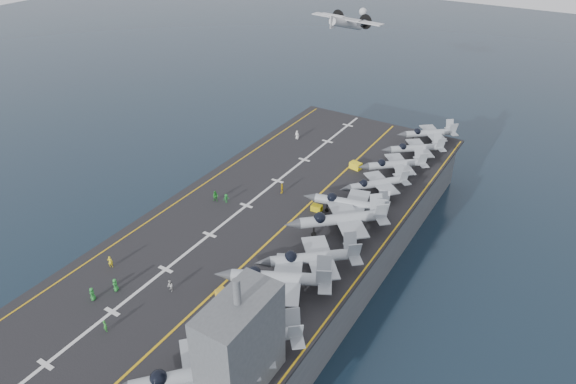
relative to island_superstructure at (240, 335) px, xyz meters
The scene contains 31 objects.
ground 38.02m from the island_superstructure, 116.57° to the left, with size 500.00×500.00×0.00m, color #142135.
hull 35.94m from the island_superstructure, 116.57° to the left, with size 36.00×90.00×10.00m, color #56595E.
flight_deck 34.41m from the island_superstructure, 116.57° to the left, with size 38.00×92.00×0.40m, color black.
foul_line 33.17m from the island_superstructure, 111.80° to the left, with size 0.35×90.00×0.02m, color gold.
landing_centerline 37.38m from the island_superstructure, 124.99° to the left, with size 0.50×90.00×0.02m, color silver.
deck_edge_port 44.50m from the island_superstructure, 136.85° to the left, with size 0.25×90.00×0.02m, color gold.
deck_edge_stbd 31.12m from the island_superstructure, 83.35° to the left, with size 0.25×90.00×0.02m, color gold.
island_superstructure is the anchor object (origin of this frame).
fighter_jet_0 7.08m from the island_superstructure, 137.21° to the right, with size 18.72×19.05×5.57m, color #9CA5AC, non-canonical shape.
fighter_jet_1 6.75m from the island_superstructure, 113.20° to the left, with size 17.00×16.37×4.94m, color #949BA2, non-canonical shape.
fighter_jet_2 15.98m from the island_superstructure, 106.31° to the left, with size 19.00×16.65×5.53m, color #9298A2, non-canonical shape.
fighter_jet_3 21.66m from the island_superstructure, 97.13° to the left, with size 17.99×17.46×5.24m, color #919BA2, non-canonical shape.
fighter_jet_4 31.97m from the island_superstructure, 96.30° to the left, with size 19.36×18.99×5.66m, color gray, non-canonical shape.
fighter_jet_5 37.28m from the island_superstructure, 96.91° to the left, with size 16.35×12.86×5.01m, color #8F979F, non-canonical shape.
fighter_jet_6 46.04m from the island_superstructure, 94.28° to the left, with size 14.86×15.34×4.46m, color gray, non-canonical shape.
fighter_jet_7 54.38m from the island_superstructure, 93.45° to the left, with size 15.77×15.39×4.60m, color #949CA4, non-canonical shape.
fighter_jet_8 63.00m from the island_superstructure, 92.19° to the left, with size 15.38×14.77×4.46m, color #919AA1, non-canonical shape.
tow_cart_a 15.56m from the island_superstructure, 136.75° to the left, with size 2.36×1.92×1.22m, color gold, non-canonical shape.
tow_cart_b 37.03m from the island_superstructure, 105.79° to the left, with size 1.88×1.29×1.08m, color gold, non-canonical shape.
tow_cart_c 53.57m from the island_superstructure, 101.56° to the left, with size 2.39×1.78×1.31m, color yellow, non-canonical shape.
crew_0 25.74m from the island_superstructure, behind, with size 1.25×1.41×1.97m, color #268C33.
crew_1 29.56m from the island_superstructure, 167.38° to the left, with size 1.39×1.27×1.93m, color yellow.
crew_2 39.31m from the island_superstructure, 132.90° to the left, with size 1.40×1.15×2.01m, color #1F8B28.
crew_3 38.67m from the island_superstructure, 130.22° to the left, with size 0.99×1.15×1.62m, color #1A842B.
crew_4 41.53m from the island_superstructure, 116.07° to the left, with size 1.14×1.37×1.96m, color yellow.
crew_5 64.11m from the island_superstructure, 115.30° to the left, with size 1.16×0.78×1.93m, color silver.
crew_6 20.36m from the island_superstructure, behind, with size 1.17×0.89×1.76m, color #2D8C2F.
crew_7 19.77m from the island_superstructure, 157.82° to the left, with size 1.25×1.08×1.76m, color silver.
transport_plane 91.70m from the island_superstructure, 109.44° to the left, with size 21.20×15.96×4.61m, color silver, non-canonical shape.
fighter_jet_9 71.46m from the island_superstructure, 91.93° to the left, with size 15.38×14.77×4.46m, color #919AA1, non-canonical shape.
crew_8 24.75m from the island_superstructure, behind, with size 1.25×1.41×1.97m, color #268C33.
Camera 1 is at (39.17, -59.67, 58.40)m, focal length 32.00 mm.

